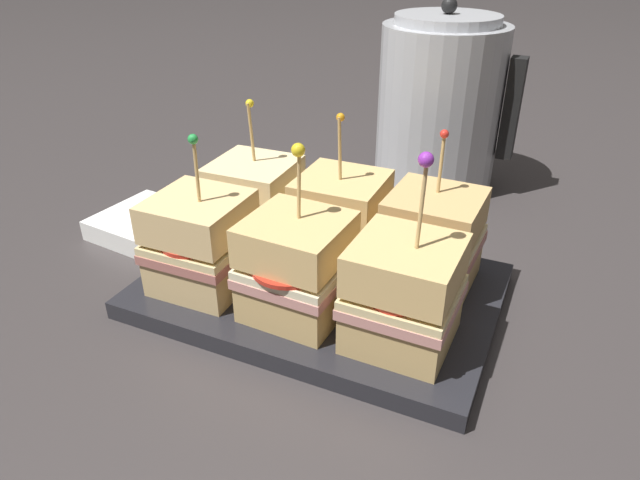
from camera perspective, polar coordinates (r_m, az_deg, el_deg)
The scene contains 10 objects.
ground_plane at distance 0.58m, azimuth -0.00°, elevation -5.79°, with size 6.00×6.00×0.00m, color #383333.
serving_platter at distance 0.57m, azimuth -0.00°, elevation -5.05°, with size 0.34×0.23×0.02m.
sandwich_front_left at distance 0.55m, azimuth -11.81°, elevation -0.29°, with size 0.09×0.09×0.16m.
sandwich_front_center at distance 0.51m, azimuth -2.63°, elevation -2.65°, with size 0.09×0.09×0.16m.
sandwich_front_right at distance 0.47m, azimuth 8.36°, elevation -5.39°, with size 0.09×0.09×0.17m.
sandwich_back_left at distance 0.62m, azimuth -6.53°, elevation 3.71°, with size 0.09×0.09×0.16m.
sandwich_back_center at distance 0.58m, azimuth 2.00°, elevation 2.05°, with size 0.09×0.09×0.16m.
sandwich_back_right at distance 0.56m, azimuth 11.15°, elevation 0.04°, with size 0.09×0.09×0.15m.
kettle_steel at distance 0.81m, azimuth 11.88°, elevation 13.03°, with size 0.19×0.17×0.25m.
napkin_stack at distance 0.72m, azimuth -16.87°, elevation 1.58°, with size 0.12×0.12×0.02m.
Camera 1 is at (0.20, -0.43, 0.33)m, focal length 32.00 mm.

